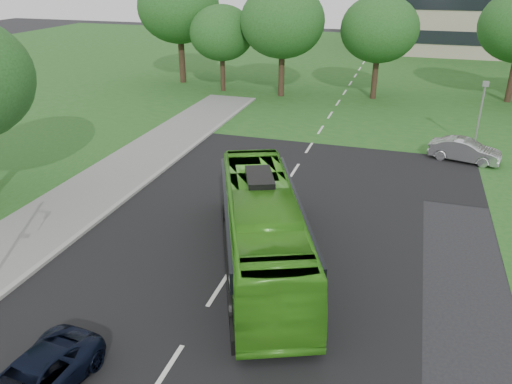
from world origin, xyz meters
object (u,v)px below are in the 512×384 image
at_px(tree_park_c, 379,29).
at_px(sedan, 465,150).
at_px(suv, 32,382).
at_px(tree_park_b, 283,22).
at_px(tree_park_a, 222,33).
at_px(bus, 262,229).
at_px(camera_pole, 482,106).
at_px(tree_park_f, 179,8).

height_order(tree_park_c, sedan, tree_park_c).
relative_size(sedan, suv, 0.97).
bearing_deg(tree_park_b, sedan, -40.88).
bearing_deg(tree_park_a, bus, -66.41).
height_order(tree_park_c, bus, tree_park_c).
xyz_separation_m(tree_park_c, camera_pole, (7.34, -11.43, -3.06)).
distance_m(tree_park_f, suv, 40.37).
bearing_deg(suv, bus, 69.51).
height_order(tree_park_a, tree_park_f, tree_park_f).
bearing_deg(tree_park_b, tree_park_f, 166.09).
xyz_separation_m(bus, camera_pole, (9.00, 16.86, 1.20)).
bearing_deg(tree_park_b, suv, -86.19).
bearing_deg(tree_park_b, bus, -76.91).
relative_size(tree_park_c, suv, 2.07).
xyz_separation_m(tree_park_b, tree_park_c, (7.90, 1.46, -0.50)).
bearing_deg(tree_park_c, tree_park_a, -175.47).
relative_size(bus, camera_pole, 2.60).
height_order(tree_park_a, tree_park_c, tree_park_c).
distance_m(tree_park_c, sedan, 16.27).
xyz_separation_m(tree_park_f, suv, (13.08, -37.65, -6.41)).
distance_m(tree_park_c, camera_pole, 13.92).
xyz_separation_m(tree_park_c, suv, (-5.57, -36.44, -5.23)).
relative_size(tree_park_c, sedan, 2.13).
relative_size(tree_park_b, bus, 0.84).
bearing_deg(tree_park_a, tree_park_b, -3.93).
relative_size(tree_park_f, bus, 0.93).
xyz_separation_m(bus, sedan, (8.21, 14.31, -0.88)).
bearing_deg(suv, camera_pole, 67.81).
distance_m(tree_park_f, camera_pole, 29.20).
bearing_deg(sedan, tree_park_f, 72.20).
bearing_deg(camera_pole, tree_park_a, 155.25).
height_order(tree_park_f, suv, tree_park_f).
height_order(tree_park_c, suv, tree_park_c).
xyz_separation_m(tree_park_f, bus, (16.99, -29.49, -5.44)).
relative_size(sedan, camera_pole, 0.94).
bearing_deg(tree_park_f, tree_park_a, -24.01).
height_order(tree_park_a, sedan, tree_park_a).
bearing_deg(camera_pole, bus, -116.47).
distance_m(tree_park_a, camera_pole, 23.43).
relative_size(bus, sedan, 2.76).
bearing_deg(sedan, bus, 163.40).
xyz_separation_m(tree_park_a, tree_park_b, (5.64, -0.39, 1.16)).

